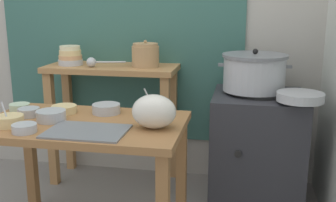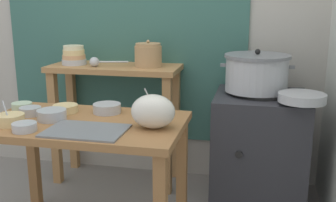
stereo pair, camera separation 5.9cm
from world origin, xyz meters
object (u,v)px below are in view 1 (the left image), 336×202
serving_tray (87,131)px  prep_bowl_7 (20,107)px  plastic_bag (154,112)px  bowl_stack_enamel (70,56)px  wide_pan (300,97)px  ladle (93,62)px  prep_bowl_0 (64,109)px  prep_bowl_2 (152,108)px  prep_bowl_1 (29,112)px  prep_bowl_3 (10,120)px  prep_bowl_4 (106,108)px  steamer_pot (254,72)px  prep_bowl_5 (24,128)px  back_shelf_table (112,95)px  stove_block (256,148)px  prep_bowl_6 (51,115)px  clay_pot (145,55)px  prep_table (84,141)px

serving_tray → prep_bowl_7: prep_bowl_7 is taller
plastic_bag → bowl_stack_enamel: bearing=134.6°
bowl_stack_enamel → wide_pan: 1.64m
ladle → prep_bowl_0: size_ratio=1.87×
prep_bowl_2 → prep_bowl_1: bearing=-165.4°
bowl_stack_enamel → prep_bowl_7: size_ratio=1.50×
prep_bowl_7 → prep_bowl_3: bearing=-68.3°
plastic_bag → prep_bowl_1: (-0.75, 0.08, -0.06)m
prep_bowl_3 → prep_bowl_4: bearing=39.0°
serving_tray → steamer_pot: bearing=46.5°
prep_bowl_4 → prep_bowl_7: 0.53m
prep_bowl_5 → prep_bowl_7: prep_bowl_5 is taller
back_shelf_table → serving_tray: (0.19, -0.98, 0.05)m
bowl_stack_enamel → prep_bowl_0: 0.72m
prep_bowl_0 → serving_tray: bearing=-49.8°
prep_bowl_2 → bowl_stack_enamel: bearing=142.6°
back_shelf_table → prep_bowl_4: (0.17, -0.63, 0.07)m
stove_block → bowl_stack_enamel: (-1.37, 0.11, 0.58)m
prep_bowl_1 → prep_bowl_5: (0.13, -0.27, -0.00)m
serving_tray → prep_bowl_6: size_ratio=2.50×
clay_pot → ladle: clay_pot is taller
prep_bowl_7 → stove_block: bearing=20.6°
clay_pot → prep_bowl_6: 0.93m
stove_block → prep_bowl_2: prep_bowl_2 is taller
ladle → prep_bowl_4: bearing=-62.5°
stove_block → ladle: ladle is taller
back_shelf_table → plastic_bag: back_shelf_table is taller
prep_table → serving_tray: size_ratio=2.75×
clay_pot → prep_table: bearing=-100.6°
stove_block → prep_bowl_4: bearing=-150.9°
serving_tray → wide_pan: 1.26m
ladle → prep_bowl_2: ladle is taller
prep_bowl_0 → prep_bowl_6: prep_bowl_6 is taller
stove_block → prep_bowl_5: bearing=-142.2°
plastic_bag → prep_bowl_5: (-0.62, -0.19, -0.06)m
clay_pot → prep_bowl_4: clay_pot is taller
wide_pan → prep_bowl_4: bearing=-166.6°
clay_pot → prep_bowl_0: (-0.33, -0.67, -0.24)m
plastic_bag → prep_bowl_0: plastic_bag is taller
bowl_stack_enamel → prep_bowl_5: bowl_stack_enamel is taller
steamer_pot → back_shelf_table: bearing=173.9°
ladle → prep_bowl_0: ladle is taller
serving_tray → prep_bowl_7: size_ratio=3.32×
wide_pan → back_shelf_table: bearing=164.5°
stove_block → steamer_pot: (-0.04, 0.02, 0.52)m
back_shelf_table → prep_bowl_4: size_ratio=5.88×
steamer_pot → serving_tray: (-0.83, -0.87, -0.18)m
back_shelf_table → clay_pot: (0.26, 0.00, 0.30)m
clay_pot → prep_bowl_1: clay_pot is taller
prep_bowl_3 → prep_table: bearing=23.2°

